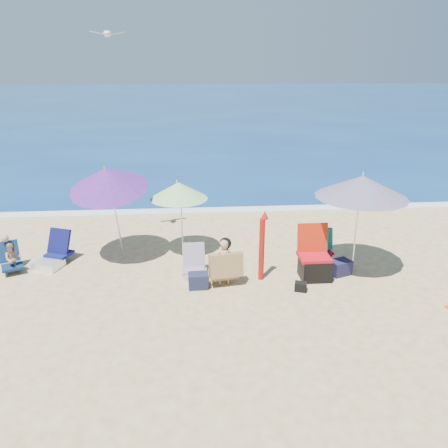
{
  "coord_description": "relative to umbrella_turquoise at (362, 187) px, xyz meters",
  "views": [
    {
      "loc": [
        -0.93,
        -7.52,
        4.29
      ],
      "look_at": [
        -0.3,
        1.0,
        1.1
      ],
      "focal_mm": 35.04,
      "sensor_mm": 36.0,
      "label": 1
    }
  ],
  "objects": [
    {
      "name": "umbrella_blue",
      "position": [
        -5.26,
        0.96,
        0.01
      ],
      "size": [
        1.95,
        2.01,
        2.34
      ],
      "color": "white",
      "rests_on": "ground"
    },
    {
      "name": "chair_rainbow",
      "position": [
        -3.44,
        -0.0,
        -1.72
      ],
      "size": [
        0.53,
        0.62,
        0.67
      ],
      "color": "#E27E4F",
      "rests_on": "ground"
    },
    {
      "name": "camp_chair_right",
      "position": [
        -0.7,
        0.34,
        -1.58
      ],
      "size": [
        0.61,
        0.67,
        0.9
      ],
      "color": "#A60B30",
      "rests_on": "ground"
    },
    {
      "name": "bag_black_a",
      "position": [
        -2.87,
        0.37,
        -1.79
      ],
      "size": [
        0.36,
        0.34,
        0.21
      ],
      "color": "black",
      "rests_on": "ground"
    },
    {
      "name": "bag_black_b",
      "position": [
        -1.34,
        -0.79,
        -1.81
      ],
      "size": [
        0.28,
        0.23,
        0.18
      ],
      "color": "black",
      "rests_on": "ground"
    },
    {
      "name": "bag_navy_a",
      "position": [
        -3.37,
        -0.51,
        -1.75
      ],
      "size": [
        0.4,
        0.29,
        0.31
      ],
      "color": "#1B213C",
      "rests_on": "ground"
    },
    {
      "name": "ground",
      "position": [
        -2.5,
        -0.82,
        -1.9
      ],
      "size": [
        120.0,
        120.0,
        0.0
      ],
      "color": "#D8BC84",
      "rests_on": "ground"
    },
    {
      "name": "seagull",
      "position": [
        -5.15,
        1.84,
        2.93
      ],
      "size": [
        0.75,
        0.43,
        0.13
      ],
      "color": "silver"
    },
    {
      "name": "furled_umbrella",
      "position": [
        -2.05,
        -0.22,
        -1.08
      ],
      "size": [
        0.21,
        0.22,
        1.49
      ],
      "color": "#B1130C",
      "rests_on": "ground"
    },
    {
      "name": "umbrella_turquoise",
      "position": [
        0.0,
        0.0,
        0.0
      ],
      "size": [
        2.49,
        2.49,
        2.16
      ],
      "color": "white",
      "rests_on": "ground"
    },
    {
      "name": "bag_navy_b",
      "position": [
        -0.34,
        -0.14,
        -1.74
      ],
      "size": [
        0.51,
        0.44,
        0.32
      ],
      "color": "#1A1938",
      "rests_on": "ground"
    },
    {
      "name": "camp_chair_left",
      "position": [
        -0.93,
        -0.23,
        -1.57
      ],
      "size": [
        0.66,
        0.65,
        1.11
      ],
      "color": "red",
      "rests_on": "ground"
    },
    {
      "name": "person_center",
      "position": [
        -2.84,
        -0.41,
        -1.42
      ],
      "size": [
        0.71,
        0.61,
        1.0
      ],
      "color": "tan",
      "rests_on": "ground"
    },
    {
      "name": "bag_tan",
      "position": [
        -3.5,
        0.38,
        -1.78
      ],
      "size": [
        0.31,
        0.24,
        0.25
      ],
      "color": "tan",
      "rests_on": "ground"
    },
    {
      "name": "sea",
      "position": [
        -2.5,
        44.18,
        -1.95
      ],
      "size": [
        120.0,
        80.0,
        0.12
      ],
      "color": "navy",
      "rests_on": "ground"
    },
    {
      "name": "person_left",
      "position": [
        -7.33,
        0.46,
        -1.54
      ],
      "size": [
        0.68,
        0.77,
        0.78
      ],
      "color": "tan",
      "rests_on": "ground"
    },
    {
      "name": "chair_navy",
      "position": [
        -6.58,
        0.8,
        -1.7
      ],
      "size": [
        0.81,
        0.97,
        0.74
      ],
      "color": "#0D154C",
      "rests_on": "ground"
    },
    {
      "name": "umbrella_striped",
      "position": [
        -3.75,
        1.22,
        -0.36
      ],
      "size": [
        1.71,
        1.71,
        1.77
      ],
      "color": "silver",
      "rests_on": "ground"
    },
    {
      "name": "foam",
      "position": [
        -2.5,
        4.28,
        -1.88
      ],
      "size": [
        120.0,
        0.5,
        0.04
      ],
      "color": "white",
      "rests_on": "ground"
    }
  ]
}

